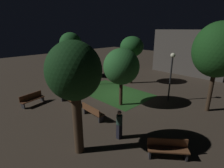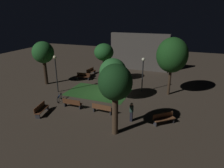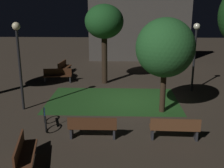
{
  "view_description": "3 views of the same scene",
  "coord_description": "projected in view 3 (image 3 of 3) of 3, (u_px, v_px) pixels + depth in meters",
  "views": [
    {
      "loc": [
        9.5,
        -10.29,
        5.59
      ],
      "look_at": [
        -0.54,
        -0.3,
        0.99
      ],
      "focal_mm": 27.31,
      "sensor_mm": 36.0,
      "label": 1
    },
    {
      "loc": [
        7.74,
        -18.18,
        8.24
      ],
      "look_at": [
        0.52,
        0.87,
        0.92
      ],
      "focal_mm": 31.45,
      "sensor_mm": 36.0,
      "label": 2
    },
    {
      "loc": [
        -0.45,
        -13.44,
        4.78
      ],
      "look_at": [
        -0.92,
        -0.46,
        1.07
      ],
      "focal_mm": 44.04,
      "sensor_mm": 36.0,
      "label": 3
    }
  ],
  "objects": [
    {
      "name": "grass_lawn",
      "position": [
        113.0,
        100.0,
        14.41
      ],
      "size": [
        6.75,
        4.3,
        0.01
      ],
      "primitive_type": "cube",
      "color": "#23511E",
      "rests_on": "ground"
    },
    {
      "name": "tree_tall_center",
      "position": [
        165.0,
        48.0,
        12.06
      ],
      "size": [
        2.61,
        2.61,
        4.32
      ],
      "color": "#38281C",
      "rests_on": "ground"
    },
    {
      "name": "lamp_post_plaza_west",
      "position": [
        18.0,
        51.0,
        12.4
      ],
      "size": [
        0.36,
        0.36,
        4.1
      ],
      "color": "black",
      "rests_on": "ground"
    },
    {
      "name": "bench_near_trees",
      "position": [
        24.0,
        153.0,
        8.3
      ],
      "size": [
        0.83,
        1.86,
        0.88
      ],
      "color": "brown",
      "rests_on": "ground"
    },
    {
      "name": "building_wall_backdrop",
      "position": [
        139.0,
        30.0,
        24.1
      ],
      "size": [
        8.85,
        0.8,
        5.51
      ],
      "primitive_type": "cube",
      "color": "#4C4742",
      "rests_on": "ground"
    },
    {
      "name": "bench_by_lamp",
      "position": [
        175.0,
        128.0,
        10.04
      ],
      "size": [
        1.81,
        0.53,
        0.88
      ],
      "color": "brown",
      "rests_on": "ground"
    },
    {
      "name": "bench_corner",
      "position": [
        92.0,
        126.0,
        10.15
      ],
      "size": [
        1.8,
        0.5,
        0.88
      ],
      "color": "#512D19",
      "rests_on": "ground"
    },
    {
      "name": "bicycle",
      "position": [
        45.0,
        119.0,
        11.14
      ],
      "size": [
        0.57,
        1.55,
        0.93
      ],
      "color": "black",
      "rests_on": "ground"
    },
    {
      "name": "lamp_post_path_center",
      "position": [
        195.0,
        45.0,
        15.28
      ],
      "size": [
        0.36,
        0.36,
        3.88
      ],
      "color": "black",
      "rests_on": "ground"
    },
    {
      "name": "bench_lawn_edge",
      "position": [
        58.0,
        75.0,
        17.67
      ],
      "size": [
        1.85,
        0.7,
        0.88
      ],
      "color": "#422314",
      "rests_on": "ground"
    },
    {
      "name": "tree_lawn_side",
      "position": [
        104.0,
        23.0,
        16.61
      ],
      "size": [
        2.36,
        2.36,
        4.9
      ],
      "color": "#2D2116",
      "rests_on": "ground"
    },
    {
      "name": "ground_plane",
      "position": [
        130.0,
        102.0,
        14.21
      ],
      "size": [
        60.0,
        60.0,
        0.0
      ],
      "primitive_type": "plane",
      "color": "#3D3328"
    },
    {
      "name": "bench_front_right",
      "position": [
        64.0,
        67.0,
        20.02
      ],
      "size": [
        0.68,
        1.84,
        0.88
      ],
      "color": "#512D19",
      "rests_on": "ground"
    }
  ]
}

